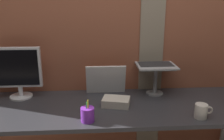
% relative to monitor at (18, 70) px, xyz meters
% --- Properties ---
extents(brick_wall_back, '(3.50, 0.16, 2.66)m').
position_rel_monitor_xyz_m(brick_wall_back, '(0.87, 0.18, 0.35)').
color(brick_wall_back, '#9E563D').
rests_on(brick_wall_back, ground_plane).
extents(desk, '(2.25, 0.66, 0.74)m').
position_rel_monitor_xyz_m(desk, '(0.74, -0.21, -0.30)').
color(desk, '#333338').
rests_on(desk, ground_plane).
extents(monitor, '(0.36, 0.18, 0.41)m').
position_rel_monitor_xyz_m(monitor, '(0.00, 0.00, 0.00)').
color(monitor, white).
rests_on(monitor, desk).
extents(laptop_stand, '(0.28, 0.22, 0.24)m').
position_rel_monitor_xyz_m(laptop_stand, '(1.11, 0.00, -0.07)').
color(laptop_stand, gray).
rests_on(laptop_stand, desk).
extents(laptop, '(0.32, 0.29, 0.21)m').
position_rel_monitor_xyz_m(laptop, '(1.11, 0.06, 0.06)').
color(laptop, '#ADB2B7').
rests_on(laptop, laptop_stand).
extents(whiteboard_panel, '(0.33, 0.08, 0.25)m').
position_rel_monitor_xyz_m(whiteboard_panel, '(0.70, 0.03, -0.11)').
color(whiteboard_panel, white).
rests_on(whiteboard_panel, desk).
extents(pen_cup, '(0.09, 0.09, 0.15)m').
position_rel_monitor_xyz_m(pen_cup, '(0.56, -0.44, -0.18)').
color(pen_cup, purple).
rests_on(pen_cup, desk).
extents(coffee_mug, '(0.12, 0.08, 0.10)m').
position_rel_monitor_xyz_m(coffee_mug, '(1.32, -0.44, -0.18)').
color(coffee_mug, silver).
rests_on(coffee_mug, desk).
extents(paper_clutter_stack, '(0.23, 0.18, 0.06)m').
position_rel_monitor_xyz_m(paper_clutter_stack, '(0.76, -0.21, -0.20)').
color(paper_clutter_stack, silver).
rests_on(paper_clutter_stack, desk).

